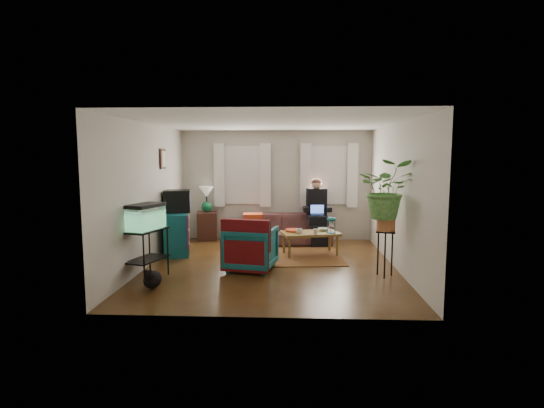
{
  "coord_description": "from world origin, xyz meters",
  "views": [
    {
      "loc": [
        0.37,
        -7.62,
        2.04
      ],
      "look_at": [
        0.0,
        0.4,
        1.1
      ],
      "focal_mm": 28.0,
      "sensor_mm": 36.0,
      "label": 1
    }
  ],
  "objects_px": {
    "side_table": "(207,226)",
    "plant_stand": "(385,254)",
    "sofa": "(281,224)",
    "armchair": "(251,246)",
    "aquarium_stand": "(147,254)",
    "dresser": "(177,233)",
    "coffee_table": "(310,243)"
  },
  "relations": [
    {
      "from": "armchair",
      "to": "plant_stand",
      "type": "xyz_separation_m",
      "value": [
        2.28,
        -0.32,
        -0.03
      ]
    },
    {
      "from": "dresser",
      "to": "coffee_table",
      "type": "height_order",
      "value": "dresser"
    },
    {
      "from": "side_table",
      "to": "plant_stand",
      "type": "xyz_separation_m",
      "value": [
        3.59,
        -2.92,
        0.05
      ]
    },
    {
      "from": "sofa",
      "to": "plant_stand",
      "type": "height_order",
      "value": "sofa"
    },
    {
      "from": "coffee_table",
      "to": "plant_stand",
      "type": "bearing_deg",
      "value": -65.17
    },
    {
      "from": "sofa",
      "to": "plant_stand",
      "type": "bearing_deg",
      "value": -60.2
    },
    {
      "from": "sofa",
      "to": "dresser",
      "type": "xyz_separation_m",
      "value": [
        -2.13,
        -1.16,
        -0.02
      ]
    },
    {
      "from": "sofa",
      "to": "coffee_table",
      "type": "bearing_deg",
      "value": -66.46
    },
    {
      "from": "aquarium_stand",
      "to": "coffee_table",
      "type": "bearing_deg",
      "value": 50.46
    },
    {
      "from": "sofa",
      "to": "dresser",
      "type": "distance_m",
      "value": 2.43
    },
    {
      "from": "dresser",
      "to": "armchair",
      "type": "relative_size",
      "value": 1.12
    },
    {
      "from": "aquarium_stand",
      "to": "side_table",
      "type": "bearing_deg",
      "value": 101.2
    },
    {
      "from": "armchair",
      "to": "plant_stand",
      "type": "height_order",
      "value": "armchair"
    },
    {
      "from": "sofa",
      "to": "side_table",
      "type": "xyz_separation_m",
      "value": [
        -1.79,
        0.28,
        -0.11
      ]
    },
    {
      "from": "armchair",
      "to": "aquarium_stand",
      "type": "bearing_deg",
      "value": 32.08
    },
    {
      "from": "plant_stand",
      "to": "dresser",
      "type": "bearing_deg",
      "value": 159.38
    },
    {
      "from": "dresser",
      "to": "armchair",
      "type": "distance_m",
      "value": 2.01
    },
    {
      "from": "plant_stand",
      "to": "coffee_table",
      "type": "bearing_deg",
      "value": 128.6
    },
    {
      "from": "sofa",
      "to": "side_table",
      "type": "relative_size",
      "value": 3.38
    },
    {
      "from": "plant_stand",
      "to": "side_table",
      "type": "bearing_deg",
      "value": 140.88
    },
    {
      "from": "sofa",
      "to": "plant_stand",
      "type": "relative_size",
      "value": 2.93
    },
    {
      "from": "side_table",
      "to": "armchair",
      "type": "xyz_separation_m",
      "value": [
        1.31,
        -2.6,
        0.08
      ]
    },
    {
      "from": "side_table",
      "to": "armchair",
      "type": "height_order",
      "value": "armchair"
    },
    {
      "from": "dresser",
      "to": "coffee_table",
      "type": "distance_m",
      "value": 2.75
    },
    {
      "from": "sofa",
      "to": "armchair",
      "type": "distance_m",
      "value": 2.37
    },
    {
      "from": "side_table",
      "to": "coffee_table",
      "type": "bearing_deg",
      "value": -30.84
    },
    {
      "from": "sofa",
      "to": "armchair",
      "type": "relative_size",
      "value": 2.7
    },
    {
      "from": "sofa",
      "to": "aquarium_stand",
      "type": "height_order",
      "value": "sofa"
    },
    {
      "from": "armchair",
      "to": "plant_stand",
      "type": "distance_m",
      "value": 2.3
    },
    {
      "from": "coffee_table",
      "to": "plant_stand",
      "type": "height_order",
      "value": "plant_stand"
    },
    {
      "from": "side_table",
      "to": "sofa",
      "type": "bearing_deg",
      "value": -8.89
    },
    {
      "from": "side_table",
      "to": "dresser",
      "type": "xyz_separation_m",
      "value": [
        -0.34,
        -1.44,
        0.09
      ]
    }
  ]
}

